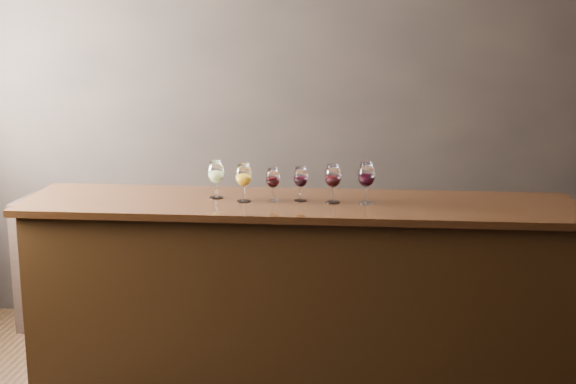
# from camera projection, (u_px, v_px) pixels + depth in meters

# --- Properties ---
(room_shell) EXTENTS (5.02, 4.52, 2.81)m
(room_shell) POSITION_uv_depth(u_px,v_px,m) (184.00, 73.00, 2.94)
(room_shell) COLOR black
(room_shell) RESTS_ON ground
(bar_counter) EXTENTS (2.89, 0.71, 1.00)m
(bar_counter) POSITION_uv_depth(u_px,v_px,m) (298.00, 297.00, 4.40)
(bar_counter) COLOR black
(bar_counter) RESTS_ON ground
(bar_top) EXTENTS (2.98, 0.78, 0.04)m
(bar_top) POSITION_uv_depth(u_px,v_px,m) (298.00, 205.00, 4.29)
(bar_top) COLOR black
(bar_top) RESTS_ON bar_counter
(back_bar_shelf) EXTENTS (2.38, 0.40, 0.86)m
(back_bar_shelf) POSITION_uv_depth(u_px,v_px,m) (201.00, 268.00, 5.15)
(back_bar_shelf) COLOR black
(back_bar_shelf) RESTS_ON ground
(glass_white) EXTENTS (0.09, 0.09, 0.21)m
(glass_white) POSITION_uv_depth(u_px,v_px,m) (216.00, 173.00, 4.34)
(glass_white) COLOR white
(glass_white) RESTS_ON bar_top
(glass_amber) EXTENTS (0.09, 0.09, 0.21)m
(glass_amber) POSITION_uv_depth(u_px,v_px,m) (243.00, 176.00, 4.26)
(glass_amber) COLOR white
(glass_amber) RESTS_ON bar_top
(glass_red_a) EXTENTS (0.08, 0.08, 0.18)m
(glass_red_a) POSITION_uv_depth(u_px,v_px,m) (273.00, 179.00, 4.27)
(glass_red_a) COLOR white
(glass_red_a) RESTS_ON bar_top
(glass_red_b) EXTENTS (0.08, 0.08, 0.19)m
(glass_red_b) POSITION_uv_depth(u_px,v_px,m) (301.00, 178.00, 4.28)
(glass_red_b) COLOR white
(glass_red_b) RESTS_ON bar_top
(glass_red_c) EXTENTS (0.09, 0.09, 0.21)m
(glass_red_c) POSITION_uv_depth(u_px,v_px,m) (333.00, 177.00, 4.23)
(glass_red_c) COLOR white
(glass_red_c) RESTS_ON bar_top
(glass_red_d) EXTENTS (0.09, 0.09, 0.22)m
(glass_red_d) POSITION_uv_depth(u_px,v_px,m) (366.00, 176.00, 4.22)
(glass_red_d) COLOR white
(glass_red_d) RESTS_ON bar_top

